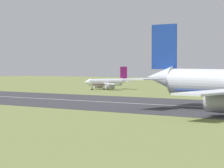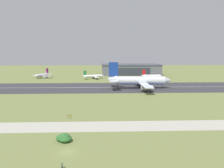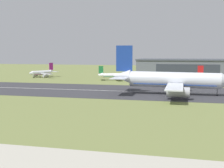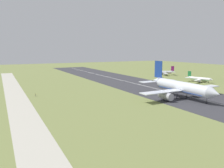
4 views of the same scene
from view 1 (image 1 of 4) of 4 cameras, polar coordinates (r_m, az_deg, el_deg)
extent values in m
cube|color=#333338|center=(141.80, 0.98, -2.04)|extent=(408.65, 48.02, 0.06)
cube|color=silver|center=(141.80, 0.98, -2.03)|extent=(367.78, 0.70, 0.01)
cone|color=silver|center=(127.18, 5.18, 0.70)|extent=(7.66, 5.76, 5.72)
cube|color=silver|center=(103.07, 11.19, -0.85)|extent=(6.22, 24.52, 0.46)
cube|color=navy|center=(126.65, 5.62, 4.01)|extent=(6.83, 0.38, 10.66)
cube|color=silver|center=(120.11, 3.48, 0.54)|extent=(6.12, 9.68, 0.24)
cube|color=silver|center=(133.63, 7.23, 0.67)|extent=(6.12, 9.68, 0.24)
cylinder|color=silver|center=(223.33, -0.71, 0.19)|extent=(9.09, 14.56, 2.99)
cone|color=silver|center=(219.70, -2.75, 0.16)|extent=(3.86, 3.72, 2.99)
cone|color=silver|center=(227.44, 1.37, 0.36)|extent=(3.98, 4.40, 2.69)
cube|color=black|center=(220.28, -2.40, 0.32)|extent=(2.77, 2.09, 0.44)
cube|color=#991E7A|center=(223.36, -0.71, -0.02)|extent=(8.31, 13.17, 0.20)
cube|color=silver|center=(229.03, -1.47, 0.10)|extent=(9.98, 6.55, 0.40)
cylinder|color=#A8A8B2|center=(228.14, -1.50, -0.20)|extent=(3.36, 4.30, 1.85)
cube|color=silver|center=(217.45, -0.04, 0.01)|extent=(9.98, 6.55, 0.40)
cylinder|color=#A8A8B2|center=(217.97, -0.25, -0.30)|extent=(3.36, 4.30, 1.85)
cube|color=#991E7A|center=(227.12, 1.25, 1.24)|extent=(1.66, 3.05, 5.08)
cube|color=silver|center=(230.72, 0.90, 0.36)|extent=(5.35, 4.55, 0.24)
cube|color=silver|center=(224.04, 1.79, 0.31)|extent=(5.35, 4.55, 0.24)
cylinder|color=black|center=(220.81, -2.15, -0.42)|extent=(0.24, 0.24, 1.61)
cylinder|color=black|center=(220.83, -2.15, -0.58)|extent=(0.84, 0.84, 0.44)
cylinder|color=black|center=(225.12, -0.86, -0.38)|extent=(0.24, 0.24, 1.61)
cylinder|color=black|center=(225.14, -0.86, -0.53)|extent=(0.84, 0.84, 0.44)
cylinder|color=black|center=(221.89, -0.46, -0.41)|extent=(0.24, 0.24, 1.61)
cylinder|color=black|center=(221.91, -0.46, -0.56)|extent=(0.84, 0.84, 0.44)
cylinder|color=white|center=(185.94, 10.79, -0.23)|extent=(16.46, 7.71, 2.59)
cone|color=white|center=(187.62, 7.82, -0.05)|extent=(3.69, 3.20, 2.33)
cube|color=#1E7238|center=(185.96, 10.78, -0.45)|extent=(14.86, 7.06, 0.20)
cube|color=white|center=(180.23, 10.62, -0.44)|extent=(5.33, 9.27, 0.40)
cylinder|color=#A8A8B2|center=(180.90, 10.82, -0.76)|extent=(3.71, 2.60, 1.61)
cube|color=white|center=(191.59, 11.14, -0.30)|extent=(5.33, 9.27, 0.40)
cylinder|color=#A8A8B2|center=(190.85, 11.26, -0.63)|extent=(3.71, 2.60, 1.61)
cube|color=#1E7238|center=(187.44, 7.97, 0.88)|extent=(2.76, 1.16, 4.41)
cube|color=white|center=(184.39, 7.64, -0.11)|extent=(3.61, 4.55, 0.24)
cube|color=white|center=(190.82, 8.04, -0.04)|extent=(3.61, 4.55, 0.24)
cylinder|color=black|center=(184.51, 10.66, -0.91)|extent=(0.24, 0.24, 1.68)
cylinder|color=black|center=(184.54, 10.66, -1.10)|extent=(0.84, 0.84, 0.44)
cylinder|color=black|center=(187.59, 10.80, -0.86)|extent=(0.24, 0.24, 1.68)
cylinder|color=black|center=(187.62, 10.80, -1.05)|extent=(0.84, 0.84, 0.44)
camera|label=2|loc=(93.42, -88.14, 11.20)|focal=35.00mm
camera|label=3|loc=(46.32, -77.54, 9.43)|focal=50.00mm
camera|label=4|loc=(47.71, 105.81, 19.86)|focal=35.00mm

